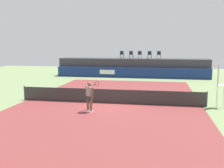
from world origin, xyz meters
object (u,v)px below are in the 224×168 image
(spectator_chair_far_left, at_px, (122,54))
(spectator_chair_center, at_px, (140,54))
(net_post_far, at_px, (207,99))
(spectator_chair_right, at_px, (150,54))
(tennis_player, at_px, (90,96))
(umpire_chair, at_px, (219,82))
(spectator_chair_left, at_px, (131,54))
(spectator_chair_far_right, at_px, (159,54))
(net_post_near, at_px, (25,93))

(spectator_chair_far_left, height_order, spectator_chair_center, same)
(spectator_chair_far_left, relative_size, net_post_far, 0.89)
(spectator_chair_far_left, relative_size, spectator_chair_right, 1.00)
(spectator_chair_center, relative_size, tennis_player, 0.50)
(umpire_chair, bearing_deg, spectator_chair_left, 114.95)
(spectator_chair_far_right, xyz_separation_m, net_post_near, (-9.32, -15.33, -2.19))
(spectator_chair_far_right, xyz_separation_m, net_post_far, (3.08, -15.33, -2.19))
(net_post_near, bearing_deg, spectator_chair_right, 61.46)
(umpire_chair, distance_m, tennis_player, 8.06)
(spectator_chair_far_right, height_order, tennis_player, spectator_chair_far_right)
(spectator_chair_right, xyz_separation_m, umpire_chair, (4.87, -15.11, -1.11))
(tennis_player, bearing_deg, spectator_chair_right, 81.03)
(net_post_near, bearing_deg, tennis_player, -24.30)
(spectator_chair_far_left, height_order, net_post_far, spectator_chair_far_left)
(spectator_chair_left, height_order, spectator_chair_center, same)
(spectator_chair_far_right, xyz_separation_m, tennis_player, (-3.87, -17.79, -1.73))
(spectator_chair_left, relative_size, spectator_chair_center, 1.00)
(spectator_chair_far_left, distance_m, spectator_chair_far_right, 4.48)
(spectator_chair_far_left, xyz_separation_m, net_post_near, (-4.84, -15.24, -2.19))
(net_post_far, bearing_deg, tennis_player, -160.52)
(net_post_near, distance_m, tennis_player, 6.00)
(spectator_chair_center, bearing_deg, tennis_player, -94.98)
(spectator_chair_left, distance_m, tennis_player, 17.87)
(spectator_chair_right, bearing_deg, umpire_chair, -72.13)
(spectator_chair_left, height_order, tennis_player, spectator_chair_left)
(net_post_far, bearing_deg, spectator_chair_far_right, 101.36)
(spectator_chair_far_left, xyz_separation_m, spectator_chair_center, (2.17, 0.25, 0.00))
(spectator_chair_left, bearing_deg, net_post_near, -111.30)
(spectator_chair_far_left, bearing_deg, net_post_far, -63.62)
(spectator_chair_right, xyz_separation_m, net_post_near, (-8.22, -15.12, -2.19))
(spectator_chair_right, relative_size, tennis_player, 0.50)
(spectator_chair_far_left, distance_m, tennis_player, 17.79)
(net_post_far, height_order, tennis_player, tennis_player)
(spectator_chair_left, height_order, spectator_chair_far_right, same)
(spectator_chair_center, distance_m, spectator_chair_right, 1.27)
(spectator_chair_far_left, height_order, net_post_near, spectator_chair_far_left)
(umpire_chair, bearing_deg, tennis_player, -162.13)
(spectator_chair_far_right, distance_m, tennis_player, 18.29)
(umpire_chair, bearing_deg, net_post_near, -179.97)
(spectator_chair_far_right, xyz_separation_m, umpire_chair, (3.78, -15.32, -1.11))
(net_post_near, xyz_separation_m, tennis_player, (5.45, -2.46, 0.46))
(spectator_chair_right, bearing_deg, spectator_chair_far_right, 10.98)
(spectator_chair_center, distance_m, tennis_player, 18.10)
(umpire_chair, height_order, net_post_far, umpire_chair)
(spectator_chair_left, xyz_separation_m, net_post_far, (6.43, -15.32, -2.19))
(spectator_chair_left, distance_m, spectator_chair_right, 2.26)
(spectator_chair_far_left, xyz_separation_m, net_post_far, (7.56, -15.24, -2.19))
(spectator_chair_far_left, relative_size, spectator_chair_center, 1.00)
(umpire_chair, height_order, net_post_near, umpire_chair)
(spectator_chair_far_right, distance_m, umpire_chair, 15.82)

